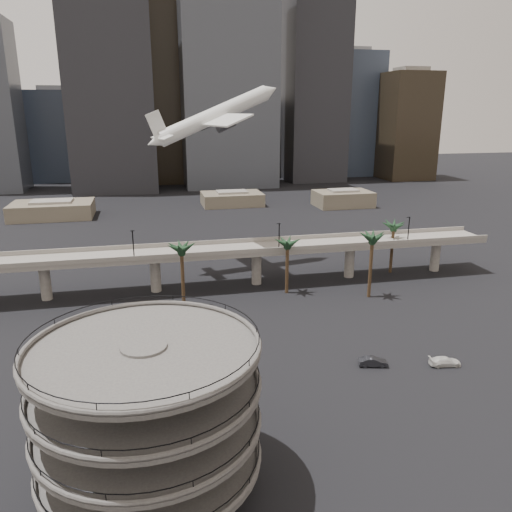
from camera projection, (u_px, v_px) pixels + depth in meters
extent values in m
plane|color=black|center=(267.00, 446.00, 57.65)|extent=(700.00, 700.00, 0.00)
cylinder|color=#4B4846|center=(149.00, 422.00, 48.93)|extent=(4.40, 4.40, 16.50)
cylinder|color=#4B4846|center=(151.00, 458.00, 50.13)|extent=(22.00, 22.00, 0.45)
torus|color=#4B4846|center=(151.00, 454.00, 50.00)|extent=(22.20, 22.20, 0.50)
torus|color=black|center=(151.00, 447.00, 49.77)|extent=(21.80, 21.80, 0.10)
cylinder|color=#4B4846|center=(149.00, 424.00, 49.00)|extent=(22.00, 22.00, 0.45)
torus|color=#4B4846|center=(149.00, 419.00, 48.86)|extent=(22.20, 22.20, 0.50)
torus|color=black|center=(148.00, 412.00, 48.64)|extent=(21.80, 21.80, 0.10)
cylinder|color=#4B4846|center=(146.00, 388.00, 47.86)|extent=(22.00, 22.00, 0.45)
torus|color=#4B4846|center=(146.00, 383.00, 47.73)|extent=(22.20, 22.20, 0.50)
torus|color=black|center=(146.00, 376.00, 47.50)|extent=(21.80, 21.80, 0.10)
cylinder|color=#4B4846|center=(144.00, 350.00, 46.73)|extent=(22.00, 22.00, 0.45)
torus|color=#4B4846|center=(143.00, 345.00, 46.60)|extent=(22.20, 22.20, 0.50)
torus|color=black|center=(143.00, 338.00, 46.37)|extent=(21.80, 21.80, 0.10)
cube|color=gray|center=(206.00, 252.00, 106.88)|extent=(130.00, 9.00, 0.90)
cube|color=gray|center=(209.00, 254.00, 102.41)|extent=(130.00, 0.30, 1.00)
cube|color=gray|center=(204.00, 243.00, 110.84)|extent=(130.00, 0.30, 1.00)
cylinder|color=gray|center=(45.00, 282.00, 101.21)|extent=(2.20, 2.20, 8.00)
cylinder|color=gray|center=(155.00, 274.00, 105.78)|extent=(2.20, 2.20, 8.00)
cylinder|color=gray|center=(256.00, 267.00, 110.35)|extent=(2.20, 2.20, 8.00)
cylinder|color=gray|center=(349.00, 261.00, 114.93)|extent=(2.20, 2.20, 8.00)
cylinder|color=gray|center=(435.00, 255.00, 119.50)|extent=(2.20, 2.20, 8.00)
cylinder|color=black|center=(133.00, 245.00, 99.02)|extent=(0.24, 0.24, 6.00)
cylinder|color=black|center=(279.00, 237.00, 105.26)|extent=(0.24, 0.24, 6.00)
cylinder|color=black|center=(409.00, 230.00, 111.50)|extent=(0.24, 0.24, 6.00)
cylinder|color=#452E1D|center=(183.00, 279.00, 95.88)|extent=(0.70, 0.70, 12.15)
ellipsoid|color=#17331C|center=(181.00, 247.00, 94.04)|extent=(4.40, 4.40, 2.00)
cylinder|color=#452E1D|center=(287.00, 269.00, 104.39)|extent=(0.70, 0.70, 10.80)
ellipsoid|color=#17331C|center=(288.00, 242.00, 102.74)|extent=(4.40, 4.40, 2.00)
cylinder|color=#452E1D|center=(370.00, 268.00, 101.84)|extent=(0.70, 0.70, 12.60)
ellipsoid|color=#17331C|center=(373.00, 236.00, 99.94)|extent=(4.40, 4.40, 2.00)
cylinder|color=#452E1D|center=(392.00, 250.00, 117.63)|extent=(0.70, 0.70, 11.25)
ellipsoid|color=#17331C|center=(394.00, 225.00, 115.93)|extent=(4.40, 4.40, 2.00)
cube|color=#645949|center=(53.00, 210.00, 178.59)|extent=(28.00, 18.00, 5.50)
cube|color=gray|center=(52.00, 201.00, 177.70)|extent=(14.00, 9.00, 0.80)
cube|color=#645949|center=(232.00, 199.00, 201.95)|extent=(24.00, 16.00, 5.00)
cube|color=gray|center=(232.00, 192.00, 201.13)|extent=(12.00, 8.00, 0.80)
cube|color=#645949|center=(343.00, 199.00, 199.52)|extent=(22.00, 15.00, 6.00)
cube|color=gray|center=(343.00, 190.00, 198.55)|extent=(11.00, 7.50, 0.80)
cube|color=#343F51|center=(61.00, 136.00, 268.98)|extent=(30.00, 30.00, 46.74)
cube|color=gray|center=(56.00, 88.00, 262.03)|extent=(16.50, 16.50, 2.40)
cube|color=black|center=(109.00, 72.00, 224.54)|extent=(38.00, 30.00, 107.12)
cube|color=black|center=(173.00, 96.00, 256.94)|extent=(28.00, 26.00, 87.64)
cube|color=gray|center=(169.00, 0.00, 244.19)|extent=(15.40, 14.30, 2.40)
cube|color=#40444C|center=(227.00, 64.00, 239.28)|extent=(45.00, 32.00, 116.86)
cube|color=gray|center=(261.00, 140.00, 288.00)|extent=(24.00, 24.00, 40.90)
cube|color=gray|center=(261.00, 101.00, 281.87)|extent=(13.20, 13.20, 2.40)
cube|color=black|center=(315.00, 92.00, 262.07)|extent=(30.00, 28.00, 92.51)
cube|color=#343F51|center=(347.00, 115.00, 289.85)|extent=(34.00, 30.00, 68.17)
cube|color=gray|center=(350.00, 50.00, 279.86)|extent=(18.70, 16.50, 2.40)
cube|color=black|center=(407.00, 127.00, 273.30)|extent=(26.00, 26.00, 56.48)
cube|color=gray|center=(411.00, 69.00, 264.96)|extent=(14.30, 14.30, 2.40)
cube|color=gray|center=(194.00, 142.00, 299.58)|extent=(22.00, 22.00, 37.01)
cube|color=gray|center=(193.00, 108.00, 294.00)|extent=(12.10, 12.10, 2.40)
cylinder|color=silver|center=(215.00, 115.00, 113.69)|extent=(27.39, 10.53, 13.43)
cone|color=silver|center=(270.00, 91.00, 118.50)|extent=(5.33, 4.65, 4.61)
cone|color=silver|center=(155.00, 142.00, 108.89)|extent=(5.09, 4.22, 4.24)
cube|color=silver|center=(212.00, 119.00, 113.64)|extent=(13.69, 30.55, 2.66)
cube|color=silver|center=(162.00, 137.00, 109.34)|extent=(4.82, 10.25, 1.10)
cube|color=silver|center=(157.00, 125.00, 108.15)|extent=(4.88, 1.62, 6.28)
cylinder|color=#28282D|center=(207.00, 124.00, 119.06)|extent=(4.99, 3.12, 3.37)
cylinder|color=#28282D|center=(226.00, 125.00, 109.71)|extent=(4.99, 3.12, 3.37)
imported|color=#B51930|center=(168.00, 365.00, 74.37)|extent=(4.78, 1.95, 1.62)
imported|color=black|center=(373.00, 362.00, 75.47)|extent=(4.65, 2.52, 1.46)
imported|color=silver|center=(445.00, 361.00, 75.64)|extent=(4.99, 2.62, 1.38)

